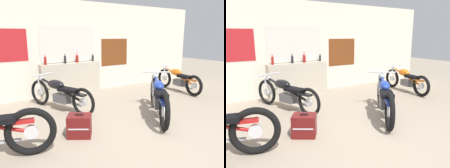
% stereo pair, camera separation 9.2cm
% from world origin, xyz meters
% --- Properties ---
extents(ground_plane, '(24.00, 24.00, 0.00)m').
position_xyz_m(ground_plane, '(0.00, 0.00, 0.00)').
color(ground_plane, gray).
extents(wall_back, '(10.00, 0.07, 2.80)m').
position_xyz_m(wall_back, '(-0.00, 3.63, 1.40)').
color(wall_back, beige).
rests_on(wall_back, ground_plane).
extents(sill_counter, '(1.83, 0.28, 0.98)m').
position_xyz_m(sill_counter, '(-0.17, 3.45, 0.49)').
color(sill_counter, '#B7AD99').
rests_on(sill_counter, ground_plane).
extents(bottle_leftmost, '(0.07, 0.07, 0.29)m').
position_xyz_m(bottle_leftmost, '(-0.92, 3.41, 1.11)').
color(bottle_leftmost, maroon).
rests_on(bottle_leftmost, sill_counter).
extents(bottle_left_center, '(0.07, 0.07, 0.28)m').
position_xyz_m(bottle_left_center, '(-0.34, 3.43, 1.11)').
color(bottle_left_center, black).
rests_on(bottle_left_center, sill_counter).
extents(bottle_center, '(0.08, 0.08, 0.30)m').
position_xyz_m(bottle_center, '(0.04, 3.43, 1.12)').
color(bottle_center, maroon).
rests_on(bottle_center, sill_counter).
extents(bottle_right_center, '(0.06, 0.06, 0.25)m').
position_xyz_m(bottle_right_center, '(0.59, 3.47, 1.09)').
color(bottle_right_center, black).
rests_on(bottle_right_center, sill_counter).
extents(motorcycle_black, '(0.99, 2.01, 0.84)m').
position_xyz_m(motorcycle_black, '(-0.95, 2.28, 0.42)').
color(motorcycle_black, black).
rests_on(motorcycle_black, ground_plane).
extents(motorcycle_orange, '(0.64, 1.97, 0.80)m').
position_xyz_m(motorcycle_orange, '(2.92, 1.99, 0.39)').
color(motorcycle_orange, black).
rests_on(motorcycle_orange, ground_plane).
extents(motorcycle_blue, '(1.37, 1.84, 0.93)m').
position_xyz_m(motorcycle_blue, '(0.76, 0.69, 0.44)').
color(motorcycle_blue, black).
rests_on(motorcycle_blue, ground_plane).
extents(hard_case_darkred, '(0.52, 0.49, 0.43)m').
position_xyz_m(hard_case_darkred, '(-1.15, 0.73, 0.20)').
color(hard_case_darkred, maroon).
rests_on(hard_case_darkred, ground_plane).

